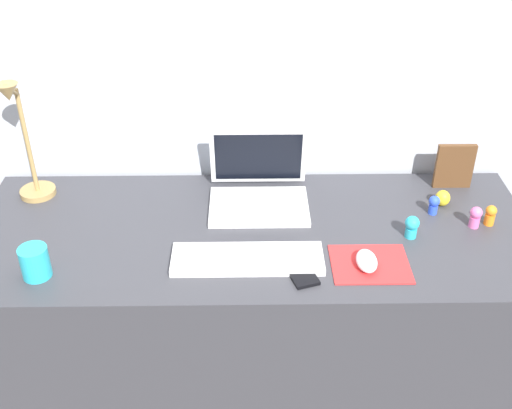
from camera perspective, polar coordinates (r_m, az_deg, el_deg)
name	(u,v)px	position (r m, az deg, el deg)	size (l,w,h in m)	color
ground_plane	(254,401)	(2.37, -0.18, -17.08)	(6.00, 6.00, 0.00)	#59514C
back_wall	(252,160)	(2.15, -0.33, 4.00)	(2.84, 0.05, 1.55)	#B2B7C1
desk	(254,324)	(2.10, -0.20, -10.59)	(1.64, 0.64, 0.74)	#38383D
laptop	(259,184)	(1.98, 0.23, 1.83)	(0.30, 0.25, 0.21)	white
keyboard	(247,259)	(1.74, -0.76, -4.86)	(0.41, 0.13, 0.02)	white
mousepad	(370,264)	(1.76, 10.08, -5.22)	(0.21, 0.17, 0.00)	red
mouse	(367,261)	(1.74, 9.79, -4.95)	(0.06, 0.10, 0.03)	white
cell_phone	(300,271)	(1.71, 3.91, -5.94)	(0.06, 0.13, 0.01)	black
desk_lamp	(24,144)	(2.03, -19.87, 5.04)	(0.11, 0.15, 0.40)	#A5844C
picture_frame	(454,166)	(2.12, 17.20, 3.26)	(0.12, 0.02, 0.15)	brown
coffee_mug	(35,262)	(1.77, -19.03, -4.87)	(0.08, 0.08, 0.09)	#28B7CC
toy_figurine_pink	(475,216)	(1.97, 18.90, -1.00)	(0.04, 0.04, 0.07)	pink
toy_figurine_yellow	(443,198)	(2.04, 16.23, 0.55)	(0.05, 0.05, 0.05)	yellow
toy_figurine_orange	(490,215)	(1.99, 20.09, -0.86)	(0.03, 0.03, 0.06)	orange
toy_figurine_blue	(434,204)	(1.99, 15.50, 0.03)	(0.03, 0.03, 0.06)	blue
toy_figurine_cyan	(412,226)	(1.87, 13.67, -1.87)	(0.04, 0.04, 0.07)	#28B7CC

